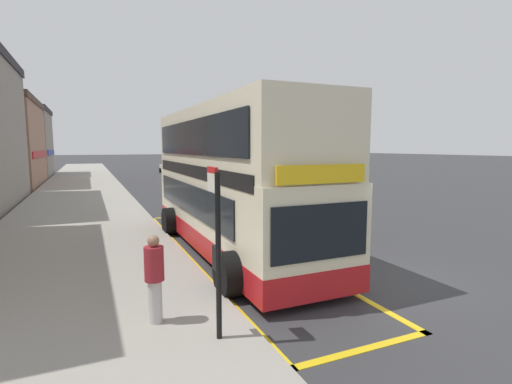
% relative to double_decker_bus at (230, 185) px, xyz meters
% --- Properties ---
extents(ground_plane, '(260.00, 260.00, 0.00)m').
position_rel_double_decker_bus_xyz_m(ground_plane, '(2.46, 27.78, -2.06)').
color(ground_plane, '#333335').
extents(pavement_near, '(6.00, 76.00, 0.14)m').
position_rel_double_decker_bus_xyz_m(pavement_near, '(-4.54, 27.78, -1.99)').
color(pavement_near, gray).
rests_on(pavement_near, ground).
extents(double_decker_bus, '(3.20, 10.19, 4.40)m').
position_rel_double_decker_bus_xyz_m(double_decker_bus, '(0.00, 0.00, 0.00)').
color(double_decker_bus, beige).
rests_on(double_decker_bus, ground).
extents(bus_bay_markings, '(2.83, 13.01, 0.01)m').
position_rel_double_decker_bus_xyz_m(bus_bay_markings, '(-0.13, -0.14, -2.06)').
color(bus_bay_markings, gold).
rests_on(bus_bay_markings, ground).
extents(bus_stop_sign, '(0.09, 0.51, 2.77)m').
position_rel_double_decker_bus_xyz_m(bus_stop_sign, '(-2.22, -5.45, -0.30)').
color(bus_stop_sign, black).
rests_on(bus_stop_sign, pavement_near).
extents(parked_car_white_across, '(2.09, 4.20, 1.62)m').
position_rel_double_decker_bus_xyz_m(parked_car_white_across, '(5.19, 35.95, -1.26)').
color(parked_car_white_across, silver).
rests_on(parked_car_white_across, ground).
extents(parked_car_silver_behind, '(2.09, 4.20, 1.62)m').
position_rel_double_decker_bus_xyz_m(parked_car_silver_behind, '(5.35, 12.27, -1.26)').
color(parked_car_silver_behind, '#B2B5BA').
rests_on(parked_car_silver_behind, ground).
extents(pedestrian_waiting_near_sign, '(0.34, 0.34, 1.58)m').
position_rel_double_decker_bus_xyz_m(pedestrian_waiting_near_sign, '(-3.07, -4.53, -1.07)').
color(pedestrian_waiting_near_sign, '#B7B2AD').
rests_on(pedestrian_waiting_near_sign, pavement_near).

